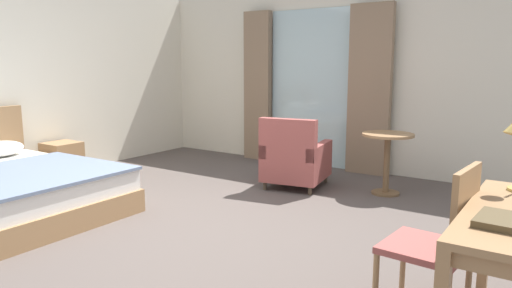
# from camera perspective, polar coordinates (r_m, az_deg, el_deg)

# --- Properties ---
(ground) EXTENTS (6.69, 6.98, 0.10)m
(ground) POSITION_cam_1_polar(r_m,az_deg,el_deg) (4.41, -7.95, -10.89)
(ground) COLOR #564C47
(wall_back) EXTENTS (6.29, 0.12, 2.57)m
(wall_back) POSITION_cam_1_polar(r_m,az_deg,el_deg) (6.87, 10.32, 7.80)
(wall_back) COLOR silver
(wall_back) RESTS_ON ground
(balcony_glass_door) EXTENTS (1.37, 0.02, 2.26)m
(balcony_glass_door) POSITION_cam_1_polar(r_m,az_deg,el_deg) (6.98, 6.84, 6.65)
(balcony_glass_door) COLOR silver
(balcony_glass_door) RESTS_ON ground
(curtain_panel_left) EXTENTS (0.45, 0.10, 2.27)m
(curtain_panel_left) POSITION_cam_1_polar(r_m,az_deg,el_deg) (7.36, 0.18, 6.91)
(curtain_panel_left) COLOR #897056
(curtain_panel_left) RESTS_ON ground
(curtain_panel_right) EXTENTS (0.58, 0.10, 2.27)m
(curtain_panel_right) POSITION_cam_1_polar(r_m,az_deg,el_deg) (6.52, 13.52, 6.29)
(curtain_panel_right) COLOR #897056
(curtain_panel_right) RESTS_ON ground
(nightstand) EXTENTS (0.41, 0.42, 0.47)m
(nightstand) POSITION_cam_1_polar(r_m,az_deg,el_deg) (6.75, -22.30, -1.78)
(nightstand) COLOR #9E754C
(nightstand) RESTS_ON ground
(desk_chair) EXTENTS (0.49, 0.50, 0.93)m
(desk_chair) POSITION_cam_1_polar(r_m,az_deg,el_deg) (2.99, 21.43, -10.34)
(desk_chair) COLOR #9E4C47
(desk_chair) RESTS_ON ground
(closed_book) EXTENTS (0.22, 0.29, 0.03)m
(closed_book) POSITION_cam_1_polar(r_m,az_deg,el_deg) (2.50, 27.48, -8.19)
(closed_book) COLOR brown
(closed_book) RESTS_ON writing_desk
(armchair_by_window) EXTENTS (0.80, 0.87, 0.87)m
(armchair_by_window) POSITION_cam_1_polar(r_m,az_deg,el_deg) (5.75, 4.72, -1.92)
(armchair_by_window) COLOR #9E4C47
(armchair_by_window) RESTS_ON ground
(round_cafe_table) EXTENTS (0.58, 0.58, 0.71)m
(round_cafe_table) POSITION_cam_1_polar(r_m,az_deg,el_deg) (5.60, 15.55, -0.73)
(round_cafe_table) COLOR #9E754C
(round_cafe_table) RESTS_ON ground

